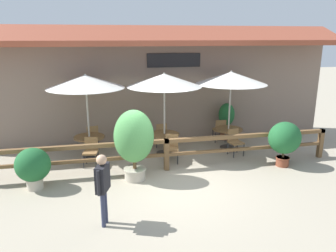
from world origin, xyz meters
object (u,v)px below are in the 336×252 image
(chair_middle_streetside, at_px, (172,147))
(potted_plant_tall_tropical, at_px, (33,166))
(potted_plant_small_flowering, at_px, (226,119))
(pedestrian, at_px, (103,181))
(patio_umbrella_near, at_px, (86,82))
(patio_umbrella_far, at_px, (231,78))
(chair_middle_wallside, at_px, (160,133))
(chair_far_streetside, at_px, (235,141))
(patio_umbrella_middle, at_px, (164,80))
(dining_table_middle, at_px, (164,137))
(dining_table_far, at_px, (228,132))
(chair_near_wallside, at_px, (92,136))
(potted_plant_broad_leaf, at_px, (134,139))
(chair_far_wallside, at_px, (220,129))
(chair_near_streetside, at_px, (91,150))
(dining_table_near, at_px, (89,140))
(potted_plant_entrance_palm, at_px, (285,139))

(chair_middle_streetside, relative_size, potted_plant_tall_tropical, 0.78)
(potted_plant_small_flowering, bearing_deg, pedestrian, -132.75)
(patio_umbrella_near, distance_m, patio_umbrella_far, 4.78)
(chair_middle_wallside, bearing_deg, patio_umbrella_far, 154.46)
(chair_far_streetside, distance_m, pedestrian, 5.57)
(patio_umbrella_middle, relative_size, chair_far_streetside, 3.15)
(chair_middle_streetside, distance_m, potted_plant_small_flowering, 3.19)
(patio_umbrella_near, height_order, dining_table_middle, patio_umbrella_near)
(patio_umbrella_far, bearing_deg, dining_table_far, -135.00)
(chair_near_wallside, xyz_separation_m, pedestrian, (0.29, -4.98, 0.52))
(patio_umbrella_middle, height_order, potted_plant_small_flowering, patio_umbrella_middle)
(dining_table_middle, bearing_deg, chair_middle_wallside, 89.44)
(patio_umbrella_middle, bearing_deg, potted_plant_broad_leaf, -122.85)
(chair_middle_streetside, distance_m, dining_table_far, 2.42)
(chair_middle_streetside, height_order, chair_far_wallside, same)
(chair_near_streetside, relative_size, dining_table_far, 0.87)
(dining_table_far, relative_size, pedestrian, 0.63)
(dining_table_near, height_order, patio_umbrella_far, patio_umbrella_far)
(dining_table_near, xyz_separation_m, patio_umbrella_middle, (2.46, -0.20, 1.92))
(potted_plant_tall_tropical, height_order, potted_plant_small_flowering, potted_plant_small_flowering)
(chair_far_wallside, distance_m, pedestrian, 6.56)
(chair_near_streetside, height_order, pedestrian, pedestrian)
(potted_plant_tall_tropical, bearing_deg, dining_table_middle, 26.61)
(dining_table_far, xyz_separation_m, chair_far_streetside, (-0.05, -0.72, -0.07))
(patio_umbrella_middle, xyz_separation_m, potted_plant_entrance_palm, (3.31, -1.85, -1.62))
(potted_plant_tall_tropical, bearing_deg, dining_table_far, 18.26)
(dining_table_middle, relative_size, pedestrian, 0.63)
(chair_middle_streetside, bearing_deg, chair_near_streetside, -171.17)
(chair_near_streetside, distance_m, chair_near_wallside, 1.53)
(potted_plant_entrance_palm, relative_size, pedestrian, 0.88)
(dining_table_middle, relative_size, patio_umbrella_far, 0.36)
(patio_umbrella_near, xyz_separation_m, potted_plant_small_flowering, (5.09, 0.90, -1.68))
(potted_plant_entrance_palm, relative_size, potted_plant_small_flowering, 0.98)
(patio_umbrella_middle, relative_size, potted_plant_small_flowering, 1.94)
(chair_middle_wallside, distance_m, potted_plant_entrance_palm, 4.23)
(dining_table_near, height_order, chair_far_streetside, chair_far_streetside)
(chair_near_streetside, xyz_separation_m, potted_plant_small_flowering, (5.04, 1.66, 0.31))
(dining_table_near, xyz_separation_m, chair_near_wallside, (0.07, 0.76, -0.07))
(patio_umbrella_near, bearing_deg, pedestrian, -85.13)
(chair_near_wallside, xyz_separation_m, potted_plant_tall_tropical, (-1.44, -2.88, 0.14))
(chair_near_streetside, bearing_deg, potted_plant_broad_leaf, -36.95)
(potted_plant_entrance_palm, xyz_separation_m, pedestrian, (-5.41, -2.18, 0.15))
(patio_umbrella_near, height_order, chair_middle_streetside, patio_umbrella_near)
(potted_plant_tall_tropical, relative_size, potted_plant_entrance_palm, 0.80)
(patio_umbrella_near, relative_size, chair_far_streetside, 3.15)
(potted_plant_broad_leaf, bearing_deg, patio_umbrella_far, 29.41)
(patio_umbrella_near, distance_m, chair_middle_streetside, 3.36)
(patio_umbrella_near, relative_size, patio_umbrella_middle, 1.00)
(chair_middle_wallside, distance_m, dining_table_far, 2.41)
(chair_near_wallside, xyz_separation_m, patio_umbrella_middle, (2.38, -0.96, 1.99))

